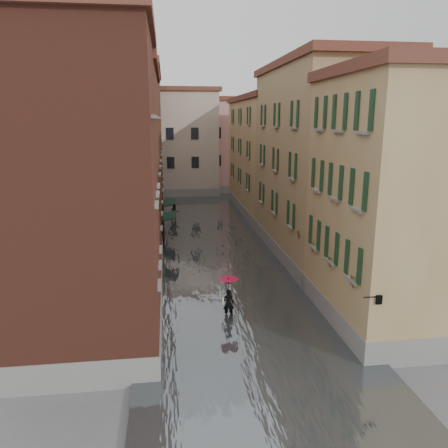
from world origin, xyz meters
TOP-DOWN VIEW (x-y plane):
  - ground at (0.00, 0.00)m, footprint 120.00×120.00m
  - floodwater at (0.00, 13.00)m, footprint 10.00×60.00m
  - building_left_near at (-7.00, -2.00)m, footprint 6.00×8.00m
  - building_left_mid at (-7.00, 9.00)m, footprint 6.00×14.00m
  - building_left_far at (-7.00, 24.00)m, footprint 6.00×16.00m
  - building_right_near at (7.00, -2.00)m, footprint 6.00×8.00m
  - building_right_mid at (7.00, 9.00)m, footprint 6.00×14.00m
  - building_right_far at (7.00, 24.00)m, footprint 6.00×16.00m
  - building_end_cream at (-3.00, 38.00)m, footprint 12.00×9.00m
  - building_end_pink at (6.00, 40.00)m, footprint 10.00×9.00m
  - awning_near at (-3.49, 11.99)m, footprint 1.09×2.71m
  - awning_far at (-3.49, 17.51)m, footprint 1.09×3.06m
  - wall_lantern at (4.33, -6.00)m, footprint 0.71×0.22m
  - window_planters at (4.12, -0.69)m, footprint 0.59×8.39m
  - pedestrian_main at (-0.68, -0.63)m, footprint 1.02×1.02m
  - pedestrian_far at (-2.86, 20.70)m, footprint 1.10×1.00m

SIDE VIEW (x-z plane):
  - ground at x=0.00m, z-range 0.00..0.00m
  - floodwater at x=0.00m, z-range 0.00..0.20m
  - pedestrian_far at x=-2.86m, z-range 0.00..1.84m
  - pedestrian_main at x=-0.68m, z-range 0.30..2.36m
  - awning_near at x=-3.49m, z-range 1.06..3.86m
  - awning_far at x=-3.49m, z-range 1.07..3.87m
  - wall_lantern at x=4.33m, z-range 2.83..3.18m
  - window_planters at x=4.12m, z-range 3.09..3.93m
  - building_right_near at x=7.00m, z-range 0.00..11.50m
  - building_right_far at x=7.00m, z-range 0.00..11.50m
  - building_end_pink at x=6.00m, z-range 0.00..12.00m
  - building_left_mid at x=-7.00m, z-range 0.00..12.50m
  - building_left_near at x=-7.00m, z-range 0.00..13.00m
  - building_right_mid at x=7.00m, z-range 0.00..13.00m
  - building_end_cream at x=-3.00m, z-range 0.00..13.00m
  - building_left_far at x=-7.00m, z-range 0.00..14.00m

